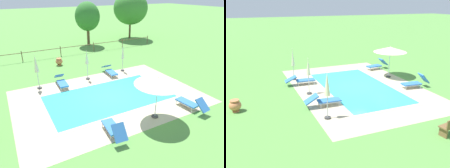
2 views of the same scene
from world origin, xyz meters
TOP-DOWN VIEW (x-y plane):
  - ground_plane at (0.00, 0.00)m, footprint 160.00×160.00m
  - pool_deck_paving at (0.00, 0.00)m, footprint 11.72×8.04m
  - swimming_pool_water at (0.00, 0.00)m, footprint 7.92×4.25m
  - pool_coping_rim at (0.00, 0.00)m, footprint 8.40×4.73m
  - sun_lounger_north_near_steps at (1.88, 3.38)m, footprint 0.72×2.11m
  - sun_lounger_north_mid at (3.46, -3.64)m, footprint 0.79×2.00m
  - sun_lounger_north_far at (-1.65, -3.56)m, footprint 0.78×1.95m
  - sun_lounger_north_end at (-2.22, 3.13)m, footprint 0.70×2.07m
  - patio_umbrella_open_foreground at (1.09, -3.29)m, footprint 2.47×2.47m
  - patio_umbrella_closed_row_west at (3.24, 3.61)m, footprint 0.32×0.32m
  - patio_umbrella_closed_row_mid_west at (-0.08, 3.38)m, footprint 0.32×0.32m
  - patio_umbrella_closed_row_centre at (-3.73, 3.48)m, footprint 0.32×0.32m
  - terracotta_urn_near_fence at (-1.12, 7.72)m, footprint 0.63×0.63m

SIDE VIEW (x-z plane):
  - ground_plane at x=0.00m, z-range 0.00..0.00m
  - pool_deck_paving at x=0.00m, z-range 0.00..0.01m
  - swimming_pool_water at x=0.00m, z-range 0.00..0.01m
  - pool_coping_rim at x=0.00m, z-range 0.01..0.01m
  - sun_lounger_north_near_steps at x=1.88m, z-range 0.00..0.70m
  - terracotta_urn_near_fence at x=-1.12m, z-range 0.03..0.69m
  - sun_lounger_north_end at x=-2.22m, z-range -0.02..0.74m
  - sun_lounger_north_mid at x=3.46m, z-range -0.07..0.83m
  - sun_lounger_north_far at x=-1.65m, z-range -0.09..0.87m
  - patio_umbrella_closed_row_west at x=3.24m, z-range 0.32..2.70m
  - patio_umbrella_closed_row_mid_west at x=-0.08m, z-range 0.39..2.72m
  - patio_umbrella_closed_row_centre at x=-3.73m, z-range 0.45..2.94m
  - patio_umbrella_open_foreground at x=1.09m, z-range 0.95..3.34m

